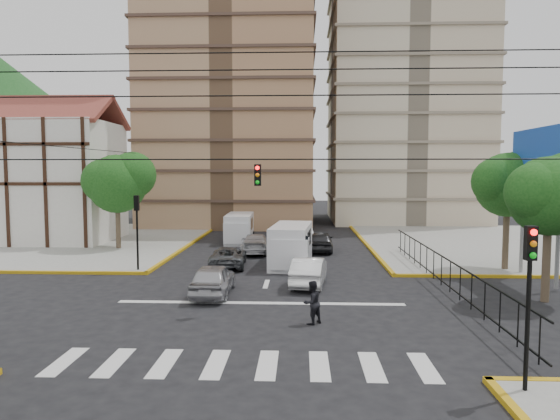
# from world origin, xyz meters

# --- Properties ---
(ground) EXTENTS (160.00, 160.00, 0.00)m
(ground) POSITION_xyz_m (0.00, 0.00, 0.00)
(ground) COLOR black
(ground) RESTS_ON ground
(sidewalk_nw) EXTENTS (26.00, 26.00, 0.15)m
(sidewalk_nw) POSITION_xyz_m (-20.00, 20.00, 0.07)
(sidewalk_nw) COLOR gray
(sidewalk_nw) RESTS_ON ground
(sidewalk_ne) EXTENTS (26.00, 26.00, 0.15)m
(sidewalk_ne) POSITION_xyz_m (20.00, 20.00, 0.07)
(sidewalk_ne) COLOR gray
(sidewalk_ne) RESTS_ON ground
(crosswalk_stripes) EXTENTS (12.00, 2.40, 0.01)m
(crosswalk_stripes) POSITION_xyz_m (0.00, -6.00, 0.01)
(crosswalk_stripes) COLOR silver
(crosswalk_stripes) RESTS_ON ground
(stop_line) EXTENTS (13.00, 0.40, 0.01)m
(stop_line) POSITION_xyz_m (0.00, 1.20, 0.01)
(stop_line) COLOR silver
(stop_line) RESTS_ON ground
(tower_tan) EXTENTS (18.00, 16.00, 48.00)m
(tower_tan) POSITION_xyz_m (-6.00, 36.00, 24.00)
(tower_tan) COLOR #A77853
(tower_tan) RESTS_ON ground
(tower_beige) EXTENTS (17.00, 16.00, 48.00)m
(tower_beige) POSITION_xyz_m (14.00, 40.00, 24.00)
(tower_beige) COLOR beige
(tower_beige) RESTS_ON ground
(tudor_building) EXTENTS (10.80, 8.05, 12.23)m
(tudor_building) POSITION_xyz_m (-19.00, 20.00, 5.25)
(tudor_building) COLOR silver
(tudor_building) RESTS_ON ground
(park_fence) EXTENTS (0.10, 22.50, 1.66)m
(park_fence) POSITION_xyz_m (9.00, 4.50, 0.00)
(park_fence) COLOR black
(park_fence) RESTS_ON ground
(billboard) EXTENTS (0.36, 6.20, 8.10)m
(billboard) POSITION_xyz_m (14.45, 6.00, 6.00)
(billboard) COLOR slate
(billboard) RESTS_ON ground
(tree_park_a) EXTENTS (4.41, 3.60, 6.83)m
(tree_park_a) POSITION_xyz_m (13.08, 2.01, 5.01)
(tree_park_a) COLOR #473828
(tree_park_a) RESTS_ON ground
(tree_park_c) EXTENTS (4.65, 3.80, 7.25)m
(tree_park_c) POSITION_xyz_m (14.09, 9.01, 5.34)
(tree_park_c) COLOR #473828
(tree_park_c) RESTS_ON ground
(tree_tudor) EXTENTS (5.39, 4.40, 7.43)m
(tree_tudor) POSITION_xyz_m (-11.90, 16.01, 5.22)
(tree_tudor) COLOR #473828
(tree_tudor) RESTS_ON ground
(traffic_light_se) EXTENTS (0.28, 0.22, 4.40)m
(traffic_light_se) POSITION_xyz_m (7.80, -7.80, 3.11)
(traffic_light_se) COLOR black
(traffic_light_se) RESTS_ON ground
(traffic_light_nw) EXTENTS (0.28, 0.22, 4.40)m
(traffic_light_nw) POSITION_xyz_m (-7.80, 7.80, 3.11)
(traffic_light_nw) COLOR black
(traffic_light_nw) RESTS_ON ground
(traffic_light_hanging) EXTENTS (18.00, 9.12, 0.92)m
(traffic_light_hanging) POSITION_xyz_m (0.00, -2.04, 5.90)
(traffic_light_hanging) COLOR black
(traffic_light_hanging) RESTS_ON ground
(van_right_lane) EXTENTS (2.75, 5.89, 2.57)m
(van_right_lane) POSITION_xyz_m (1.22, 10.09, 1.25)
(van_right_lane) COLOR silver
(van_right_lane) RESTS_ON ground
(van_left_lane) EXTENTS (2.22, 5.32, 2.37)m
(van_left_lane) POSITION_xyz_m (-3.34, 20.23, 1.15)
(van_left_lane) COLOR silver
(van_left_lane) RESTS_ON ground
(car_silver_front_left) EXTENTS (1.82, 4.48, 1.53)m
(car_silver_front_left) POSITION_xyz_m (-2.42, 2.63, 0.76)
(car_silver_front_left) COLOR #ADADB1
(car_silver_front_left) RESTS_ON ground
(car_white_front_right) EXTENTS (2.10, 4.67, 1.49)m
(car_white_front_right) POSITION_xyz_m (2.25, 4.85, 0.74)
(car_white_front_right) COLOR white
(car_white_front_right) RESTS_ON ground
(car_grey_mid_left) EXTENTS (2.40, 4.68, 1.26)m
(car_grey_mid_left) POSITION_xyz_m (-2.71, 9.76, 0.63)
(car_grey_mid_left) COLOR #53575A
(car_grey_mid_left) RESTS_ON ground
(car_silver_rear_left) EXTENTS (2.22, 4.98, 1.42)m
(car_silver_rear_left) POSITION_xyz_m (-1.48, 14.99, 0.71)
(car_silver_rear_left) COLOR #B2B2B6
(car_silver_rear_left) RESTS_ON ground
(car_darkgrey_mid_right) EXTENTS (1.95, 4.52, 1.52)m
(car_darkgrey_mid_right) POSITION_xyz_m (3.28, 15.93, 0.76)
(car_darkgrey_mid_right) COLOR #252628
(car_darkgrey_mid_right) RESTS_ON ground
(car_white_rear_right) EXTENTS (1.94, 4.34, 1.38)m
(car_white_rear_right) POSITION_xyz_m (1.93, 20.76, 0.69)
(car_white_rear_right) COLOR silver
(car_white_rear_right) RESTS_ON ground
(pedestrian_crosswalk) EXTENTS (1.05, 1.04, 1.71)m
(pedestrian_crosswalk) POSITION_xyz_m (2.26, -1.80, 0.85)
(pedestrian_crosswalk) COLOR black
(pedestrian_crosswalk) RESTS_ON ground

